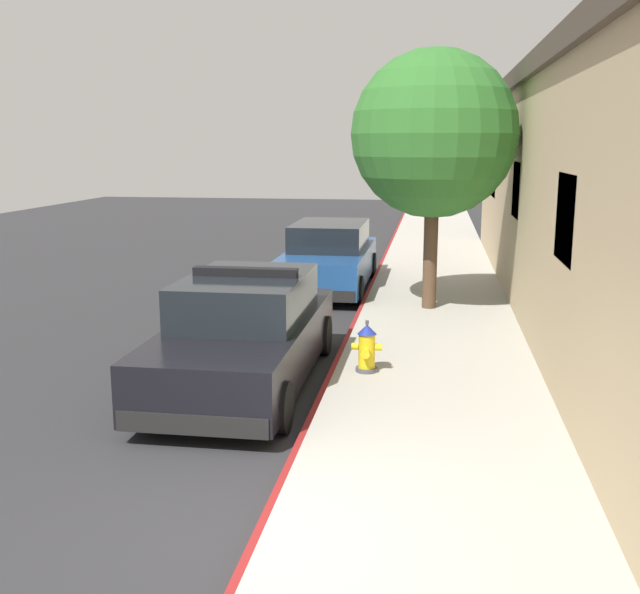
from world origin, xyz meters
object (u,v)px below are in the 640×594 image
fire_hydrant (367,348)px  parked_car_silver_ahead (329,258)px  street_tree (434,135)px  police_cruiser (246,333)px

fire_hydrant → parked_car_silver_ahead: bearing=102.5°
street_tree → parked_car_silver_ahead: bearing=135.2°
parked_car_silver_ahead → fire_hydrant: (1.52, -6.82, -0.26)m
street_tree → police_cruiser: bearing=-117.5°
parked_car_silver_ahead → fire_hydrant: parked_car_silver_ahead is taller
parked_car_silver_ahead → street_tree: (2.37, -2.35, 2.81)m
parked_car_silver_ahead → street_tree: 4.36m
police_cruiser → street_tree: bearing=62.5°
parked_car_silver_ahead → police_cruiser: bearing=-91.4°
police_cruiser → fire_hydrant: size_ratio=6.37×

